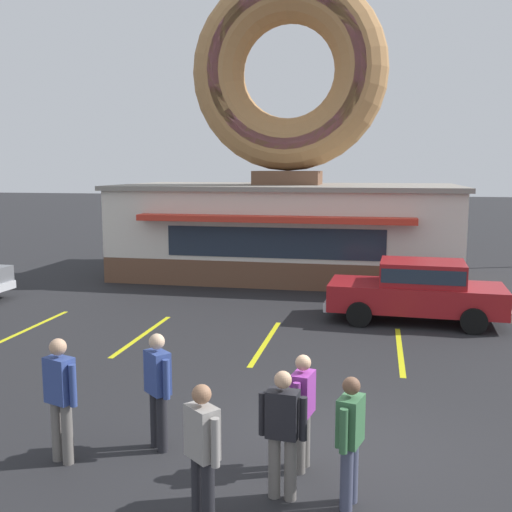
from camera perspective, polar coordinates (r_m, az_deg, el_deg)
ground_plane at (r=9.00m, az=7.77°, el=-17.82°), size 160.00×160.00×0.00m
donut_shop_building at (r=22.26m, az=3.03°, el=7.79°), size 12.30×6.75×10.96m
car_red at (r=16.04m, az=15.15°, el=-3.03°), size 4.64×2.14×1.60m
pedestrian_blue_sweater_man at (r=8.10m, az=4.46°, el=-14.15°), size 0.31×0.59×1.57m
pedestrian_hooded_kid at (r=8.64m, az=-18.14°, el=-12.38°), size 0.57×0.35×1.73m
pedestrian_leather_jacket_man at (r=7.36m, az=8.96°, el=-16.56°), size 0.33×0.58×1.59m
pedestrian_clipboard_woman at (r=6.93m, az=-5.13°, el=-17.80°), size 0.48×0.43×1.64m
pedestrian_beanie_man at (r=7.43m, az=2.55°, el=-16.14°), size 0.59×0.28×1.60m
pedestrian_crossing_woman at (r=8.70m, az=-9.33°, el=-12.09°), size 0.47×0.43×1.69m
trash_bin at (r=19.03m, az=18.08°, el=-2.53°), size 0.57×0.57×0.97m
parking_stripe_far_left at (r=16.05m, az=-20.76°, el=-6.47°), size 0.12×3.60×0.01m
parking_stripe_left at (r=14.70m, az=-10.73°, el=-7.41°), size 0.12×3.60×0.01m
parking_stripe_mid_left at (r=13.87m, az=0.94°, el=-8.22°), size 0.12×3.60×0.01m
parking_stripe_centre at (r=13.67m, az=13.55°, el=-8.71°), size 0.12×3.60×0.01m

